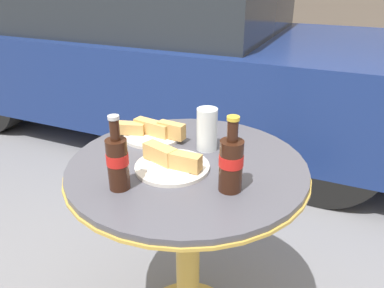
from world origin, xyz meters
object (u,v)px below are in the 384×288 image
(lunch_plate_near, at_px, (152,132))
(parked_car, at_px, (168,55))
(cola_bottle_left, at_px, (118,161))
(drinking_glass, at_px, (207,131))
(lunch_plate_far, at_px, (172,163))
(bistro_table, at_px, (187,206))
(cola_bottle_right, at_px, (231,162))

(lunch_plate_near, height_order, parked_car, parked_car)
(lunch_plate_near, bearing_deg, parked_car, 115.65)
(cola_bottle_left, height_order, drinking_glass, cola_bottle_left)
(cola_bottle_left, relative_size, drinking_glass, 1.49)
(cola_bottle_left, relative_size, lunch_plate_far, 0.94)
(bistro_table, xyz_separation_m, lunch_plate_far, (-0.03, -0.06, 0.19))
(cola_bottle_right, height_order, drinking_glass, cola_bottle_right)
(drinking_glass, bearing_deg, cola_bottle_left, -111.38)
(lunch_plate_near, bearing_deg, drinking_glass, -1.32)
(drinking_glass, distance_m, parked_car, 2.17)
(drinking_glass, height_order, lunch_plate_far, drinking_glass)
(drinking_glass, height_order, lunch_plate_near, drinking_glass)
(bistro_table, relative_size, cola_bottle_right, 3.54)
(cola_bottle_left, bearing_deg, bistro_table, 63.00)
(cola_bottle_right, bearing_deg, bistro_table, 151.09)
(cola_bottle_right, xyz_separation_m, lunch_plate_far, (-0.21, 0.04, -0.07))
(cola_bottle_left, xyz_separation_m, parked_car, (-0.98, 2.20, -0.21))
(cola_bottle_right, height_order, lunch_plate_near, cola_bottle_right)
(lunch_plate_near, distance_m, parked_car, 2.06)
(lunch_plate_near, height_order, lunch_plate_far, lunch_plate_near)
(drinking_glass, bearing_deg, lunch_plate_far, -105.39)
(bistro_table, bearing_deg, parked_car, 118.98)
(bistro_table, bearing_deg, cola_bottle_left, -117.00)
(bistro_table, distance_m, drinking_glass, 0.27)
(bistro_table, xyz_separation_m, drinking_glass, (0.02, 0.12, 0.24))
(cola_bottle_right, relative_size, lunch_plate_near, 0.78)
(drinking_glass, xyz_separation_m, lunch_plate_far, (-0.05, -0.18, -0.05))
(lunch_plate_far, distance_m, parked_car, 2.30)
(drinking_glass, relative_size, parked_car, 0.03)
(lunch_plate_near, bearing_deg, cola_bottle_right, -30.27)
(bistro_table, bearing_deg, lunch_plate_far, -116.01)
(lunch_plate_far, height_order, parked_car, parked_car)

